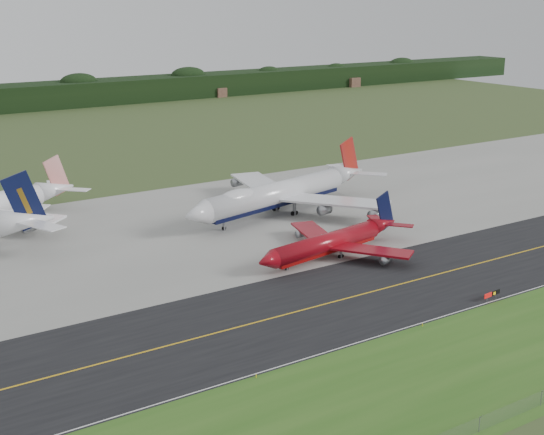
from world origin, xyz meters
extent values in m
plane|color=#384A22|center=(0.00, 0.00, 0.00)|extent=(600.00, 600.00, 0.00)
cube|color=#2B5719|center=(0.00, -35.00, 0.01)|extent=(400.00, 30.00, 0.01)
cube|color=black|center=(0.00, -4.00, 0.01)|extent=(400.00, 32.00, 0.02)
cube|color=gray|center=(0.00, 51.00, 0.01)|extent=(400.00, 78.00, 0.01)
cube|color=gold|center=(0.00, -4.00, 0.03)|extent=(400.00, 0.40, 0.00)
cube|color=silver|center=(0.00, -19.50, 0.03)|extent=(400.00, 0.25, 0.00)
cylinder|color=silver|center=(14.70, 49.02, 5.68)|extent=(46.30, 16.28, 5.86)
cube|color=black|center=(14.70, 49.02, 3.78)|extent=(43.71, 14.33, 2.05)
cone|color=silver|center=(-10.59, 43.08, 5.68)|extent=(6.96, 7.03, 5.86)
cone|color=silver|center=(43.11, 55.71, 6.12)|extent=(13.21, 8.50, 5.86)
ellipsoid|color=silver|center=(2.11, 46.06, 7.29)|extent=(12.79, 7.59, 3.74)
cube|color=silver|center=(25.49, 38.14, 4.65)|extent=(22.72, 25.69, 0.50)
cube|color=silver|center=(19.51, 63.58, 4.65)|extent=(13.49, 27.28, 0.50)
cube|color=#A21C12|center=(43.74, 55.86, 10.11)|extent=(8.31, 2.39, 12.15)
cylinder|color=gray|center=(21.86, 37.87, 3.05)|extent=(3.68, 3.13, 2.46)
cylinder|color=gray|center=(16.14, 62.20, 3.05)|extent=(3.68, 3.13, 2.46)
cylinder|color=gray|center=(29.62, 28.02, 3.05)|extent=(3.68, 3.13, 2.46)
cylinder|color=gray|center=(18.69, 74.48, 3.05)|extent=(3.68, 3.13, 2.46)
cylinder|color=black|center=(-2.38, 45.01, 0.53)|extent=(1.14, 0.70, 1.06)
cylinder|color=slate|center=(19.03, 46.73, 1.96)|extent=(0.99, 0.99, 3.92)
cylinder|color=black|center=(19.03, 46.73, 0.53)|extent=(1.15, 0.76, 1.06)
cylinder|color=slate|center=(17.56, 53.01, 1.96)|extent=(0.99, 0.99, 3.92)
cylinder|color=black|center=(17.56, 53.01, 0.53)|extent=(1.15, 0.76, 1.06)
cylinder|color=maroon|center=(5.91, 16.16, 3.29)|extent=(30.06, 9.04, 4.03)
cube|color=maroon|center=(5.91, 16.16, 1.98)|extent=(28.42, 7.79, 1.41)
cone|color=maroon|center=(-10.61, 13.31, 3.29)|extent=(4.36, 4.61, 4.03)
cone|color=maroon|center=(24.48, 19.36, 3.59)|extent=(8.44, 5.31, 4.03)
cube|color=maroon|center=(12.36, 8.85, 2.59)|extent=(13.89, 16.71, 0.45)
cube|color=maroon|center=(9.54, 25.21, 2.59)|extent=(9.55, 17.43, 0.45)
cube|color=black|center=(25.03, 19.46, 6.64)|extent=(6.33, 1.40, 9.18)
cylinder|color=gray|center=(12.74, 4.88, 1.48)|extent=(2.46, 2.04, 1.69)
cylinder|color=gray|center=(8.57, 29.07, 1.48)|extent=(2.46, 2.04, 1.69)
cylinder|color=black|center=(-5.25, 14.24, 0.36)|extent=(0.77, 0.45, 0.73)
cylinder|color=slate|center=(8.64, 14.38, 1.04)|extent=(0.65, 0.65, 2.08)
cylinder|color=black|center=(8.64, 14.38, 0.36)|extent=(0.78, 0.48, 0.73)
cylinder|color=slate|center=(7.89, 18.75, 1.04)|extent=(0.65, 0.65, 2.08)
cylinder|color=black|center=(7.89, 18.75, 0.36)|extent=(0.78, 0.48, 0.73)
cone|color=white|center=(-45.96, 55.67, 6.70)|extent=(13.80, 8.30, 6.64)
cube|color=#0B1133|center=(-45.23, 55.57, 11.08)|extent=(9.29, 1.75, 13.40)
cone|color=white|center=(-29.61, 84.70, 5.43)|extent=(11.31, 7.90, 5.40)
cube|color=white|center=(-43.81, 69.30, 4.08)|extent=(19.73, 21.52, 0.48)
cube|color=#B6140D|center=(-29.03, 84.86, 8.93)|extent=(7.29, 2.37, 10.73)
cylinder|color=gray|center=(-42.72, 64.08, 2.61)|extent=(3.44, 2.96, 2.27)
cylinder|color=slate|center=(16.09, -18.91, 0.33)|extent=(0.11, 0.11, 0.65)
cylinder|color=slate|center=(18.87, -18.64, 0.33)|extent=(0.11, 0.11, 0.65)
cube|color=#B30F0D|center=(16.37, -18.89, 1.07)|extent=(2.05, 0.37, 0.84)
cube|color=black|center=(18.13, -18.71, 1.07)|extent=(0.94, 0.26, 0.84)
cube|color=black|center=(19.24, -18.60, 1.07)|extent=(1.13, 0.28, 0.84)
cylinder|color=yellow|center=(-34.13, -20.50, 0.25)|extent=(0.16, 0.16, 0.50)
cylinder|color=yellow|center=(-1.33, -20.50, 0.25)|extent=(0.16, 0.16, 0.50)
camera|label=1|loc=(-85.97, -104.51, 52.88)|focal=50.00mm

